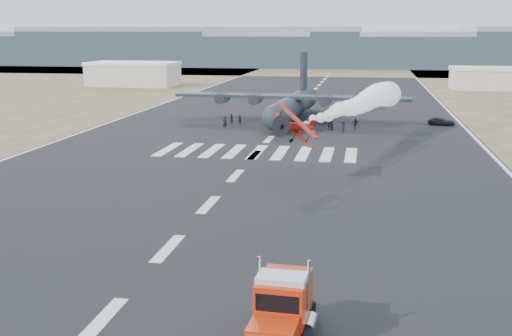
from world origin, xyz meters
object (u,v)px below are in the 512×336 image
(hangar_left, at_px, (133,74))
(hangar_right, at_px, (490,78))
(crew_f, at_px, (329,124))
(aerobatic_biplane, at_px, (296,127))
(crew_d, at_px, (355,124))
(semi_truck, at_px, (282,308))
(transport_aircraft, at_px, (293,104))
(crew_h, at_px, (231,119))
(crew_g, at_px, (240,120))
(crew_b, at_px, (331,125))
(support_vehicle, at_px, (441,121))
(crew_e, at_px, (313,120))
(crew_c, at_px, (343,126))
(crew_a, at_px, (225,122))

(hangar_left, relative_size, hangar_right, 1.20)
(hangar_right, height_order, crew_f, hangar_right)
(aerobatic_biplane, xyz_separation_m, crew_f, (1.44, 35.43, -4.69))
(aerobatic_biplane, distance_m, crew_d, 37.20)
(crew_f, bearing_deg, semi_truck, -55.08)
(hangar_right, bearing_deg, transport_aircraft, -122.30)
(crew_h, bearing_deg, crew_g, 124.78)
(crew_b, bearing_deg, semi_truck, 33.87)
(hangar_left, height_order, crew_d, hangar_left)
(crew_g, bearing_deg, hangar_left, -82.82)
(hangar_right, xyz_separation_m, aerobatic_biplane, (-39.45, -114.69, 2.60))
(hangar_left, xyz_separation_m, support_vehicle, (78.06, -65.81, -2.80))
(crew_d, distance_m, crew_g, 19.38)
(crew_b, distance_m, crew_f, 0.83)
(crew_h, bearing_deg, crew_e, 148.12)
(crew_h, bearing_deg, crew_b, 130.95)
(crew_e, bearing_deg, hangar_right, 17.53)
(crew_b, relative_size, crew_c, 0.88)
(hangar_right, distance_m, crew_e, 85.26)
(transport_aircraft, bearing_deg, crew_c, -46.29)
(transport_aircraft, bearing_deg, aerobatic_biplane, -79.34)
(transport_aircraft, distance_m, crew_g, 9.91)
(crew_e, distance_m, crew_f, 5.33)
(crew_f, bearing_deg, support_vehicle, 58.43)
(support_vehicle, bearing_deg, crew_g, 107.32)
(crew_a, relative_size, crew_c, 1.02)
(hangar_left, relative_size, crew_a, 13.17)
(hangar_right, bearing_deg, crew_f, -115.62)
(transport_aircraft, xyz_separation_m, crew_a, (-9.87, -9.55, -2.04))
(hangar_left, relative_size, crew_c, 13.39)
(semi_truck, relative_size, transport_aircraft, 0.20)
(hangar_right, height_order, crew_b, hangar_right)
(hangar_right, bearing_deg, support_vehicle, -105.73)
(crew_h, bearing_deg, hangar_right, -158.84)
(crew_a, height_order, crew_b, crew_a)
(crew_a, xyz_separation_m, crew_h, (-0.10, 5.40, -0.12))
(hangar_right, height_order, crew_e, hangar_right)
(aerobatic_biplane, bearing_deg, transport_aircraft, 113.10)
(crew_f, bearing_deg, hangar_left, 162.31)
(support_vehicle, bearing_deg, crew_f, 124.13)
(crew_g, bearing_deg, aerobatic_biplane, 84.13)
(transport_aircraft, bearing_deg, crew_h, -153.68)
(crew_e, bearing_deg, crew_a, 158.37)
(semi_truck, distance_m, support_vehicle, 81.27)
(semi_truck, relative_size, crew_e, 4.88)
(crew_a, distance_m, crew_b, 17.02)
(aerobatic_biplane, height_order, crew_f, aerobatic_biplane)
(aerobatic_biplane, height_order, transport_aircraft, transport_aircraft)
(crew_a, bearing_deg, crew_f, 160.46)
(crew_b, relative_size, crew_e, 1.00)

